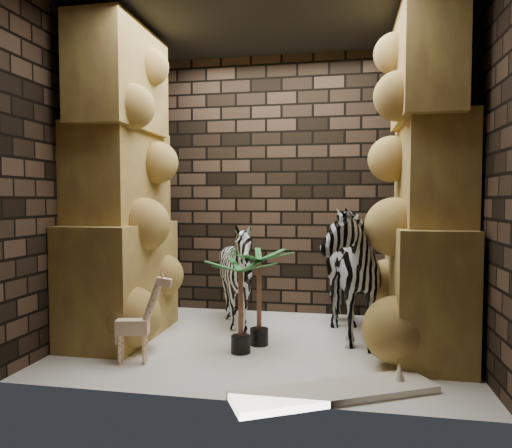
% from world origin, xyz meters
% --- Properties ---
extents(floor, '(3.50, 3.50, 0.00)m').
position_xyz_m(floor, '(0.00, 0.00, 0.00)').
color(floor, silver).
rests_on(floor, ground).
extents(ceiling, '(3.50, 3.50, 0.00)m').
position_xyz_m(ceiling, '(0.00, 0.00, 3.00)').
color(ceiling, black).
rests_on(ceiling, ground).
extents(wall_back, '(3.50, 0.00, 3.50)m').
position_xyz_m(wall_back, '(0.00, 1.25, 1.50)').
color(wall_back, black).
rests_on(wall_back, ground).
extents(wall_front, '(3.50, 0.00, 3.50)m').
position_xyz_m(wall_front, '(0.00, -1.25, 1.50)').
color(wall_front, black).
rests_on(wall_front, ground).
extents(wall_left, '(0.00, 3.00, 3.00)m').
position_xyz_m(wall_left, '(-1.75, 0.00, 1.50)').
color(wall_left, black).
rests_on(wall_left, ground).
extents(wall_right, '(0.00, 3.00, 3.00)m').
position_xyz_m(wall_right, '(1.75, 0.00, 1.50)').
color(wall_right, black).
rests_on(wall_right, ground).
extents(rock_pillar_left, '(0.68, 1.30, 3.00)m').
position_xyz_m(rock_pillar_left, '(-1.40, 0.00, 1.50)').
color(rock_pillar_left, '#B29F3F').
rests_on(rock_pillar_left, floor).
extents(rock_pillar_right, '(0.58, 1.25, 3.00)m').
position_xyz_m(rock_pillar_right, '(1.42, 0.00, 1.50)').
color(rock_pillar_right, '#B29F3F').
rests_on(rock_pillar_right, floor).
extents(zebra_right, '(1.00, 1.40, 1.50)m').
position_xyz_m(zebra_right, '(0.68, 0.32, 0.75)').
color(zebra_right, white).
rests_on(zebra_right, floor).
extents(zebra_left, '(1.22, 1.34, 0.99)m').
position_xyz_m(zebra_left, '(-0.35, 0.49, 0.49)').
color(zebra_left, white).
rests_on(zebra_left, floor).
extents(giraffe_toy, '(0.41, 0.21, 0.76)m').
position_xyz_m(giraffe_toy, '(-0.96, -0.70, 0.38)').
color(giraffe_toy, beige).
rests_on(giraffe_toy, floor).
extents(palm_front, '(0.36, 0.36, 0.89)m').
position_xyz_m(palm_front, '(-0.03, -0.03, 0.44)').
color(palm_front, '#185A17').
rests_on(palm_front, floor).
extents(palm_back, '(0.36, 0.36, 0.82)m').
position_xyz_m(palm_back, '(-0.15, -0.28, 0.41)').
color(palm_back, '#185A17').
rests_on(palm_back, floor).
extents(surfboard, '(1.43, 0.96, 0.05)m').
position_xyz_m(surfboard, '(0.67, -1.04, 0.03)').
color(surfboard, beige).
rests_on(surfboard, floor).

